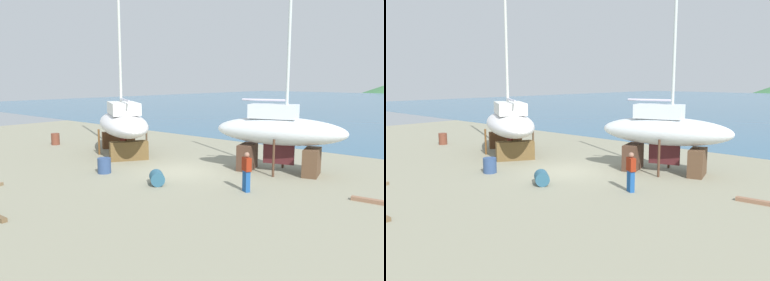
# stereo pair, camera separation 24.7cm
# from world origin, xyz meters

# --- Properties ---
(ground_plane) EXTENTS (54.24, 54.24, 0.00)m
(ground_plane) POSITION_xyz_m (0.00, -3.59, 0.00)
(ground_plane) COLOR gray
(sailboat_mid_port) EXTENTS (6.77, 3.63, 10.18)m
(sailboat_mid_port) POSITION_xyz_m (3.73, 3.08, 2.02)
(sailboat_mid_port) COLOR brown
(sailboat_mid_port) RESTS_ON ground
(sailboat_large_starboard) EXTENTS (8.99, 6.83, 14.70)m
(sailboat_large_starboard) POSITION_xyz_m (-6.13, 1.19, 1.92)
(sailboat_large_starboard) COLOR brown
(sailboat_large_starboard) RESTS_ON ground
(worker) EXTENTS (0.50, 0.43, 1.67)m
(worker) POSITION_xyz_m (4.48, -0.92, 0.86)
(worker) COLOR #1B4A8E
(worker) RESTS_ON ground
(barrel_tipped_left) EXTENTS (0.71, 0.71, 0.82)m
(barrel_tipped_left) POSITION_xyz_m (-12.45, 0.11, 0.41)
(barrel_tipped_left) COLOR brown
(barrel_tipped_left) RESTS_ON ground
(barrel_tipped_center) EXTENTS (0.90, 0.90, 0.76)m
(barrel_tipped_center) POSITION_xyz_m (-2.67, -2.82, 0.38)
(barrel_tipped_center) COLOR navy
(barrel_tipped_center) RESTS_ON ground
(barrel_blue_faded) EXTENTS (1.04, 1.00, 0.63)m
(barrel_blue_faded) POSITION_xyz_m (0.91, -2.63, 0.31)
(barrel_blue_faded) COLOR #29566E
(barrel_blue_faded) RESTS_ON ground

